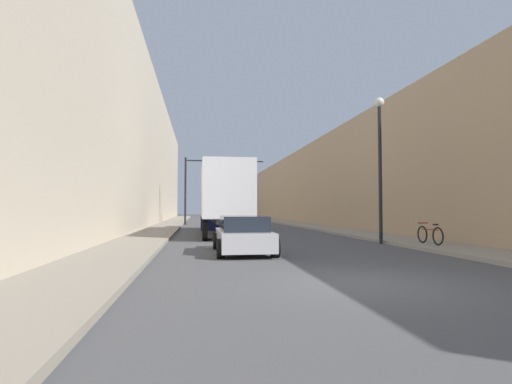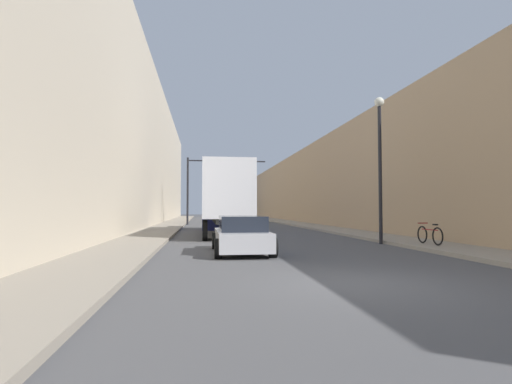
{
  "view_description": "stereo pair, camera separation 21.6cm",
  "coord_description": "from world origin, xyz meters",
  "px_view_note": "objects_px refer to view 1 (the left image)",
  "views": [
    {
      "loc": [
        -3.47,
        -8.16,
        1.6
      ],
      "look_at": [
        -0.6,
        11.64,
        2.43
      ],
      "focal_mm": 28.0,
      "sensor_mm": 36.0,
      "label": 1
    },
    {
      "loc": [
        -3.26,
        -8.19,
        1.6
      ],
      "look_at": [
        -0.6,
        11.64,
        2.43
      ],
      "focal_mm": 28.0,
      "sensor_mm": 36.0,
      "label": 2
    }
  ],
  "objects_px": {
    "parked_bicycle": "(430,235)",
    "semi_truck": "(222,198)",
    "street_lamp": "(380,149)",
    "traffic_signal_gantry": "(205,178)",
    "sedan_car": "(243,235)"
  },
  "relations": [
    {
      "from": "parked_bicycle",
      "to": "semi_truck",
      "type": "bearing_deg",
      "value": 128.17
    },
    {
      "from": "semi_truck",
      "to": "street_lamp",
      "type": "distance_m",
      "value": 10.69
    },
    {
      "from": "semi_truck",
      "to": "traffic_signal_gantry",
      "type": "xyz_separation_m",
      "value": [
        -0.85,
        15.0,
        2.44
      ]
    },
    {
      "from": "sedan_car",
      "to": "parked_bicycle",
      "type": "distance_m",
      "value": 7.8
    },
    {
      "from": "sedan_car",
      "to": "parked_bicycle",
      "type": "height_order",
      "value": "sedan_car"
    },
    {
      "from": "sedan_car",
      "to": "traffic_signal_gantry",
      "type": "xyz_separation_m",
      "value": [
        -0.97,
        25.79,
        4.06
      ]
    },
    {
      "from": "parked_bicycle",
      "to": "sedan_car",
      "type": "bearing_deg",
      "value": -174.37
    },
    {
      "from": "sedan_car",
      "to": "semi_truck",
      "type": "bearing_deg",
      "value": 90.67
    },
    {
      "from": "semi_truck",
      "to": "parked_bicycle",
      "type": "height_order",
      "value": "semi_truck"
    },
    {
      "from": "street_lamp",
      "to": "traffic_signal_gantry",
      "type": "bearing_deg",
      "value": 108.18
    },
    {
      "from": "semi_truck",
      "to": "sedan_car",
      "type": "relative_size",
      "value": 2.98
    },
    {
      "from": "sedan_car",
      "to": "street_lamp",
      "type": "relative_size",
      "value": 0.65
    },
    {
      "from": "semi_truck",
      "to": "traffic_signal_gantry",
      "type": "distance_m",
      "value": 15.22
    },
    {
      "from": "semi_truck",
      "to": "sedan_car",
      "type": "distance_m",
      "value": 10.92
    },
    {
      "from": "sedan_car",
      "to": "traffic_signal_gantry",
      "type": "height_order",
      "value": "traffic_signal_gantry"
    }
  ]
}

